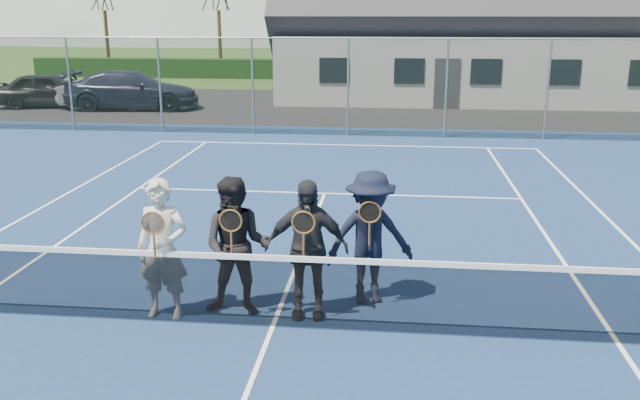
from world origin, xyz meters
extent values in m
plane|color=#2D4D1B|center=(0.00, 20.00, 0.00)|extent=(220.00, 220.00, 0.00)
cube|color=navy|center=(0.00, 0.00, 0.01)|extent=(30.00, 30.00, 0.02)
cube|color=black|center=(-4.00, 20.00, 0.01)|extent=(40.00, 12.00, 0.01)
cube|color=black|center=(0.00, 32.00, 0.55)|extent=(40.00, 1.20, 1.10)
imported|color=black|center=(-12.58, 18.85, 0.70)|extent=(4.39, 2.57, 1.40)
imported|color=gray|center=(-9.91, 18.65, 0.64)|extent=(3.98, 1.58, 1.29)
imported|color=#191D32|center=(-8.97, 18.65, 0.76)|extent=(5.42, 2.62, 1.52)
cube|color=white|center=(0.00, 11.88, 0.03)|extent=(10.97, 0.06, 0.01)
cube|color=white|center=(4.12, 0.00, 0.03)|extent=(0.06, 23.77, 0.01)
cube|color=white|center=(0.00, 6.40, 0.03)|extent=(8.23, 0.06, 0.01)
cube|color=white|center=(0.00, 0.00, 0.03)|extent=(0.06, 12.80, 0.01)
cube|color=black|center=(0.00, 0.00, 0.48)|extent=(11.60, 0.02, 0.88)
cube|color=white|center=(0.00, 0.00, 0.93)|extent=(11.60, 0.03, 0.07)
cylinder|color=slate|center=(-9.00, 13.50, 1.50)|extent=(0.07, 0.07, 3.00)
cylinder|color=slate|center=(-6.00, 13.50, 1.50)|extent=(0.07, 0.07, 3.00)
cylinder|color=slate|center=(-3.00, 13.50, 1.50)|extent=(0.07, 0.07, 3.00)
cylinder|color=slate|center=(0.00, 13.50, 1.50)|extent=(0.07, 0.07, 3.00)
cylinder|color=slate|center=(3.00, 13.50, 1.50)|extent=(0.07, 0.07, 3.00)
cylinder|color=slate|center=(6.00, 13.50, 1.50)|extent=(0.07, 0.07, 3.00)
cube|color=black|center=(0.00, 13.50, 1.50)|extent=(30.00, 0.03, 3.00)
cylinder|color=slate|center=(0.00, 13.50, 3.00)|extent=(30.00, 0.04, 0.04)
cube|color=silver|center=(4.00, 24.00, 1.40)|extent=(15.00, 8.00, 2.80)
cube|color=#2D2D33|center=(3.50, 19.98, 1.00)|extent=(1.00, 0.06, 2.00)
cube|color=black|center=(-1.00, 19.98, 1.50)|extent=(1.20, 0.06, 1.00)
cube|color=black|center=(2.00, 19.98, 1.50)|extent=(1.20, 0.06, 1.00)
cube|color=black|center=(5.00, 19.98, 1.50)|extent=(1.20, 0.06, 1.00)
cube|color=black|center=(8.00, 19.98, 1.50)|extent=(1.20, 0.06, 1.00)
cylinder|color=#382614|center=(-16.00, 33.00, 1.93)|extent=(0.22, 0.22, 3.85)
cylinder|color=#3D2A16|center=(-9.00, 33.00, 1.93)|extent=(0.22, 0.22, 3.85)
cylinder|color=#341E13|center=(2.00, 33.00, 1.93)|extent=(0.22, 0.22, 3.85)
cylinder|color=#372314|center=(12.00, 33.00, 1.93)|extent=(0.22, 0.22, 3.85)
imported|color=beige|center=(-1.41, 0.18, 0.92)|extent=(0.67, 0.46, 1.80)
torus|color=brown|center=(-1.41, -0.09, 1.35)|extent=(0.29, 0.02, 0.29)
cylinder|color=black|center=(-1.41, -0.09, 1.35)|extent=(0.25, 0.00, 0.25)
cylinder|color=brown|center=(-1.41, -0.09, 1.07)|extent=(0.03, 0.03, 0.32)
imported|color=black|center=(-0.51, 0.37, 0.92)|extent=(0.88, 0.69, 1.80)
torus|color=brown|center=(-0.51, 0.10, 1.35)|extent=(0.29, 0.02, 0.29)
cylinder|color=black|center=(-0.51, 0.10, 1.35)|extent=(0.25, 0.00, 0.25)
cylinder|color=brown|center=(-0.51, 0.10, 1.07)|extent=(0.03, 0.03, 0.32)
imported|color=black|center=(0.38, 0.40, 0.92)|extent=(1.08, 0.51, 1.80)
torus|color=brown|center=(0.38, 0.13, 1.35)|extent=(0.29, 0.02, 0.29)
cylinder|color=black|center=(0.38, 0.13, 1.35)|extent=(0.25, 0.00, 0.25)
cylinder|color=brown|center=(0.38, 0.13, 1.07)|extent=(0.03, 0.03, 0.32)
imported|color=black|center=(1.15, 0.91, 0.92)|extent=(1.31, 0.98, 1.80)
torus|color=brown|center=(1.15, 0.64, 1.35)|extent=(0.29, 0.02, 0.29)
cylinder|color=black|center=(1.15, 0.64, 1.35)|extent=(0.25, 0.00, 0.25)
cylinder|color=brown|center=(1.15, 0.64, 1.07)|extent=(0.03, 0.03, 0.32)
camera|label=1|loc=(1.40, -7.53, 3.79)|focal=38.00mm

